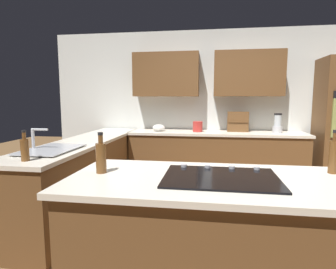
{
  "coord_description": "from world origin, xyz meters",
  "views": [
    {
      "loc": [
        0.2,
        2.87,
        1.43
      ],
      "look_at": [
        0.76,
        -0.83,
        0.96
      ],
      "focal_mm": 29.8,
      "sensor_mm": 36.0,
      "label": 1
    }
  ],
  "objects_px": {
    "sink_unit": "(51,149)",
    "blender": "(278,125)",
    "mixing_bowl": "(159,128)",
    "dish_soap_bottle": "(25,149)",
    "cooktop": "(221,177)",
    "kettle": "(198,127)",
    "oil_bottle": "(101,157)",
    "second_bottle": "(333,156)",
    "spice_rack": "(238,122)"
  },
  "relations": [
    {
      "from": "second_bottle",
      "to": "oil_bottle",
      "type": "bearing_deg",
      "value": 8.17
    },
    {
      "from": "blender",
      "to": "oil_bottle",
      "type": "distance_m",
      "value": 3.25
    },
    {
      "from": "kettle",
      "to": "dish_soap_bottle",
      "type": "distance_m",
      "value": 2.78
    },
    {
      "from": "cooktop",
      "to": "oil_bottle",
      "type": "height_order",
      "value": "oil_bottle"
    },
    {
      "from": "cooktop",
      "to": "mixing_bowl",
      "type": "height_order",
      "value": "mixing_bowl"
    },
    {
      "from": "cooktop",
      "to": "dish_soap_bottle",
      "type": "height_order",
      "value": "dish_soap_bottle"
    },
    {
      "from": "oil_bottle",
      "to": "second_bottle",
      "type": "relative_size",
      "value": 0.94
    },
    {
      "from": "blender",
      "to": "mixing_bowl",
      "type": "xyz_separation_m",
      "value": [
        1.9,
        0.0,
        -0.08
      ]
    },
    {
      "from": "sink_unit",
      "to": "spice_rack",
      "type": "distance_m",
      "value": 2.92
    },
    {
      "from": "oil_bottle",
      "to": "cooktop",
      "type": "bearing_deg",
      "value": 179.05
    },
    {
      "from": "kettle",
      "to": "second_bottle",
      "type": "bearing_deg",
      "value": 113.67
    },
    {
      "from": "blender",
      "to": "kettle",
      "type": "distance_m",
      "value": 1.25
    },
    {
      "from": "cooktop",
      "to": "second_bottle",
      "type": "xyz_separation_m",
      "value": [
        -0.8,
        -0.25,
        0.12
      ]
    },
    {
      "from": "sink_unit",
      "to": "second_bottle",
      "type": "relative_size",
      "value": 2.23
    },
    {
      "from": "kettle",
      "to": "dish_soap_bottle",
      "type": "xyz_separation_m",
      "value": [
        1.37,
        2.42,
        0.02
      ]
    },
    {
      "from": "mixing_bowl",
      "to": "spice_rack",
      "type": "height_order",
      "value": "spice_rack"
    },
    {
      "from": "sink_unit",
      "to": "oil_bottle",
      "type": "relative_size",
      "value": 2.36
    },
    {
      "from": "sink_unit",
      "to": "blender",
      "type": "bearing_deg",
      "value": -144.04
    },
    {
      "from": "sink_unit",
      "to": "blender",
      "type": "relative_size",
      "value": 2.24
    },
    {
      "from": "spice_rack",
      "to": "oil_bottle",
      "type": "xyz_separation_m",
      "value": [
        1.22,
        2.8,
        -0.05
      ]
    },
    {
      "from": "kettle",
      "to": "oil_bottle",
      "type": "bearing_deg",
      "value": 78.07
    },
    {
      "from": "dish_soap_bottle",
      "to": "oil_bottle",
      "type": "bearing_deg",
      "value": 161.1
    },
    {
      "from": "sink_unit",
      "to": "mixing_bowl",
      "type": "height_order",
      "value": "sink_unit"
    },
    {
      "from": "mixing_bowl",
      "to": "second_bottle",
      "type": "relative_size",
      "value": 0.65
    },
    {
      "from": "cooktop",
      "to": "kettle",
      "type": "distance_m",
      "value": 2.73
    },
    {
      "from": "blender",
      "to": "kettle",
      "type": "height_order",
      "value": "blender"
    },
    {
      "from": "mixing_bowl",
      "to": "dish_soap_bottle",
      "type": "height_order",
      "value": "dish_soap_bottle"
    },
    {
      "from": "cooktop",
      "to": "sink_unit",
      "type": "bearing_deg",
      "value": -24.21
    },
    {
      "from": "sink_unit",
      "to": "dish_soap_bottle",
      "type": "xyz_separation_m",
      "value": [
        -0.06,
        0.48,
        0.09
      ]
    },
    {
      "from": "sink_unit",
      "to": "dish_soap_bottle",
      "type": "relative_size",
      "value": 2.61
    },
    {
      "from": "cooktop",
      "to": "oil_bottle",
      "type": "xyz_separation_m",
      "value": [
        0.85,
        -0.01,
        0.11
      ]
    },
    {
      "from": "second_bottle",
      "to": "blender",
      "type": "bearing_deg",
      "value": -93.99
    },
    {
      "from": "blender",
      "to": "mixing_bowl",
      "type": "height_order",
      "value": "blender"
    },
    {
      "from": "dish_soap_bottle",
      "to": "oil_bottle",
      "type": "height_order",
      "value": "oil_bottle"
    },
    {
      "from": "mixing_bowl",
      "to": "spice_rack",
      "type": "relative_size",
      "value": 0.61
    },
    {
      "from": "mixing_bowl",
      "to": "spice_rack",
      "type": "distance_m",
      "value": 1.31
    },
    {
      "from": "sink_unit",
      "to": "cooktop",
      "type": "bearing_deg",
      "value": 155.79
    },
    {
      "from": "cooktop",
      "to": "mixing_bowl",
      "type": "bearing_deg",
      "value": -71.08
    },
    {
      "from": "blender",
      "to": "oil_bottle",
      "type": "relative_size",
      "value": 1.06
    },
    {
      "from": "dish_soap_bottle",
      "to": "cooktop",
      "type": "bearing_deg",
      "value": 170.09
    },
    {
      "from": "blender",
      "to": "kettle",
      "type": "relative_size",
      "value": 1.83
    },
    {
      "from": "sink_unit",
      "to": "blender",
      "type": "height_order",
      "value": "blender"
    },
    {
      "from": "kettle",
      "to": "spice_rack",
      "type": "bearing_deg",
      "value": -171.0
    },
    {
      "from": "dish_soap_bottle",
      "to": "second_bottle",
      "type": "xyz_separation_m",
      "value": [
        -2.45,
        0.04,
        0.02
      ]
    },
    {
      "from": "sink_unit",
      "to": "kettle",
      "type": "relative_size",
      "value": 4.09
    },
    {
      "from": "cooktop",
      "to": "kettle",
      "type": "height_order",
      "value": "kettle"
    },
    {
      "from": "sink_unit",
      "to": "cooktop",
      "type": "xyz_separation_m",
      "value": [
        -1.71,
        0.77,
        -0.01
      ]
    },
    {
      "from": "spice_rack",
      "to": "blender",
      "type": "bearing_deg",
      "value": 170.26
    },
    {
      "from": "kettle",
      "to": "blender",
      "type": "bearing_deg",
      "value": -180.0
    },
    {
      "from": "mixing_bowl",
      "to": "kettle",
      "type": "height_order",
      "value": "kettle"
    }
  ]
}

